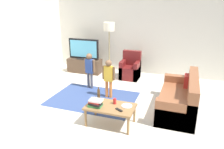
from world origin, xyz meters
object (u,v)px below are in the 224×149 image
coffee_table (110,108)px  tv_remote (119,110)px  book_stack (95,103)px  bottle (99,95)px  child_center (109,75)px  couch (181,100)px  soda_can (115,101)px  plate (127,106)px  floor_lamp (109,30)px  tv (84,49)px  armchair (130,69)px  child_near_tv (90,68)px  tv_stand (85,66)px

coffee_table → tv_remote: (0.22, -0.12, 0.06)m
book_stack → bottle: 0.23m
child_center → couch: bearing=-4.7°
soda_can → couch: bearing=36.3°
coffee_table → plate: plate is taller
floor_lamp → tv_remote: (1.38, -3.21, -1.11)m
plate → tv: bearing=129.9°
soda_can → bottle: bearing=-176.7°
child_center → tv_remote: bearing=-62.2°
couch → bottle: couch is taller
child_center → tv_remote: child_center is taller
couch → armchair: 2.49m
plate → child_near_tv: bearing=134.9°
tv → soda_can: tv is taller
tv → child_near_tv: 1.50m
couch → coffee_table: size_ratio=1.80×
tv_stand → child_center: bearing=-47.8°
couch → child_near_tv: 2.68m
tv_stand → coffee_table: tv_stand is taller
child_near_tv → bottle: 1.83m
couch → tv_remote: 1.66m
child_near_tv → child_center: (0.75, -0.44, -0.01)m
tv → armchair: 1.79m
floor_lamp → tv_remote: 3.67m
tv → floor_lamp: (0.88, 0.17, 0.70)m
soda_can → plate: 0.28m
couch → child_center: (-1.85, 0.15, 0.33)m
book_stack → armchair: bearing=91.1°
armchair → coffee_table: 2.92m
tv → couch: tv is taller
couch → coffee_table: 1.73m
floor_lamp → book_stack: bearing=-74.7°
child_near_tv → plate: size_ratio=4.76×
armchair → coffee_table: size_ratio=0.90×
tv → coffee_table: tv is taller
tv → book_stack: bearing=-59.9°
tv_stand → tv_remote: bearing=-53.5°
child_near_tv → tv_remote: child_near_tv is taller
couch → bottle: bearing=-149.4°
tv_stand → child_center: (1.55, -1.71, 0.38)m
couch → coffee_table: bearing=-141.5°
book_stack → tv_remote: bearing=-0.6°
armchair → book_stack: 3.02m
couch → tv_remote: couch is taller
tv_stand → floor_lamp: bearing=9.8°
couch → bottle: 1.94m
couch → tv_stand: bearing=151.3°
child_near_tv → bottle: child_near_tv is taller
coffee_table → book_stack: (-0.28, -0.11, 0.12)m
floor_lamp → tv_remote: floor_lamp is taller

